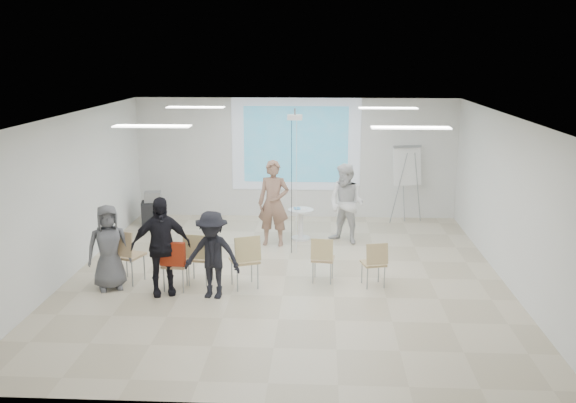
{
  "coord_description": "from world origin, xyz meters",
  "views": [
    {
      "loc": [
        0.65,
        -11.36,
        4.1
      ],
      "look_at": [
        0.0,
        0.8,
        1.25
      ],
      "focal_mm": 40.0,
      "sensor_mm": 36.0,
      "label": 1
    }
  ],
  "objects_px": {
    "player_right": "(346,200)",
    "chair_far_left": "(126,252)",
    "player_left": "(274,198)",
    "laptop": "(200,255)",
    "chair_right_inner": "(323,256)",
    "pedestal_table": "(301,222)",
    "chair_right_far": "(375,261)",
    "audience_outer": "(108,242)",
    "chair_left_mid": "(174,261)",
    "chair_center": "(246,257)",
    "av_cart": "(153,210)",
    "flipchart_easel": "(407,166)",
    "chair_left_inner": "(198,254)",
    "audience_mid": "(212,249)",
    "audience_left": "(160,239)"
  },
  "relations": [
    {
      "from": "player_left",
      "to": "laptop",
      "type": "bearing_deg",
      "value": -109.12
    },
    {
      "from": "laptop",
      "to": "audience_mid",
      "type": "height_order",
      "value": "audience_mid"
    },
    {
      "from": "chair_right_far",
      "to": "laptop",
      "type": "height_order",
      "value": "chair_right_far"
    },
    {
      "from": "laptop",
      "to": "audience_left",
      "type": "distance_m",
      "value": 0.93
    },
    {
      "from": "pedestal_table",
      "to": "chair_center",
      "type": "height_order",
      "value": "chair_center"
    },
    {
      "from": "chair_right_inner",
      "to": "av_cart",
      "type": "bearing_deg",
      "value": 143.3
    },
    {
      "from": "chair_left_mid",
      "to": "av_cart",
      "type": "bearing_deg",
      "value": 114.6
    },
    {
      "from": "chair_right_far",
      "to": "flipchart_easel",
      "type": "xyz_separation_m",
      "value": [
        1.1,
        4.54,
        0.91
      ]
    },
    {
      "from": "audience_outer",
      "to": "flipchart_easel",
      "type": "distance_m",
      "value": 7.57
    },
    {
      "from": "player_left",
      "to": "audience_outer",
      "type": "distance_m",
      "value": 3.89
    },
    {
      "from": "chair_far_left",
      "to": "player_left",
      "type": "bearing_deg",
      "value": 63.81
    },
    {
      "from": "player_right",
      "to": "chair_center",
      "type": "distance_m",
      "value": 3.49
    },
    {
      "from": "pedestal_table",
      "to": "audience_outer",
      "type": "xyz_separation_m",
      "value": [
        -3.26,
        -3.25,
        0.46
      ]
    },
    {
      "from": "chair_center",
      "to": "player_right",
      "type": "bearing_deg",
      "value": 34.41
    },
    {
      "from": "pedestal_table",
      "to": "audience_outer",
      "type": "height_order",
      "value": "audience_outer"
    },
    {
      "from": "chair_left_mid",
      "to": "audience_mid",
      "type": "height_order",
      "value": "audience_mid"
    },
    {
      "from": "chair_left_inner",
      "to": "chair_right_far",
      "type": "relative_size",
      "value": 1.15
    },
    {
      "from": "player_right",
      "to": "audience_outer",
      "type": "height_order",
      "value": "player_right"
    },
    {
      "from": "chair_right_inner",
      "to": "chair_right_far",
      "type": "xyz_separation_m",
      "value": [
        0.93,
        -0.19,
        -0.01
      ]
    },
    {
      "from": "chair_right_inner",
      "to": "laptop",
      "type": "height_order",
      "value": "chair_right_inner"
    },
    {
      "from": "player_right",
      "to": "chair_far_left",
      "type": "bearing_deg",
      "value": -113.14
    },
    {
      "from": "pedestal_table",
      "to": "player_right",
      "type": "distance_m",
      "value": 1.17
    },
    {
      "from": "pedestal_table",
      "to": "audience_left",
      "type": "xyz_separation_m",
      "value": [
        -2.28,
        -3.45,
        0.59
      ]
    },
    {
      "from": "pedestal_table",
      "to": "chair_center",
      "type": "bearing_deg",
      "value": -105.41
    },
    {
      "from": "chair_right_far",
      "to": "chair_left_mid",
      "type": "bearing_deg",
      "value": 171.68
    },
    {
      "from": "chair_far_left",
      "to": "chair_left_inner",
      "type": "relative_size",
      "value": 1.05
    },
    {
      "from": "chair_left_mid",
      "to": "audience_left",
      "type": "relative_size",
      "value": 0.46
    },
    {
      "from": "chair_right_far",
      "to": "chair_left_inner",
      "type": "bearing_deg",
      "value": 166.34
    },
    {
      "from": "pedestal_table",
      "to": "chair_right_far",
      "type": "distance_m",
      "value": 3.26
    },
    {
      "from": "laptop",
      "to": "audience_mid",
      "type": "distance_m",
      "value": 0.85
    },
    {
      "from": "chair_right_inner",
      "to": "audience_left",
      "type": "relative_size",
      "value": 0.43
    },
    {
      "from": "chair_right_far",
      "to": "player_left",
      "type": "bearing_deg",
      "value": 114.26
    },
    {
      "from": "player_right",
      "to": "chair_left_mid",
      "type": "xyz_separation_m",
      "value": [
        -3.09,
        -3.11,
        -0.43
      ]
    },
    {
      "from": "player_right",
      "to": "chair_right_inner",
      "type": "height_order",
      "value": "player_right"
    },
    {
      "from": "pedestal_table",
      "to": "flipchart_easel",
      "type": "distance_m",
      "value": 3.15
    },
    {
      "from": "chair_center",
      "to": "av_cart",
      "type": "bearing_deg",
      "value": 100.14
    },
    {
      "from": "chair_right_far",
      "to": "laptop",
      "type": "bearing_deg",
      "value": 164.48
    },
    {
      "from": "audience_mid",
      "to": "audience_outer",
      "type": "relative_size",
      "value": 1.01
    },
    {
      "from": "chair_far_left",
      "to": "audience_left",
      "type": "relative_size",
      "value": 0.51
    },
    {
      "from": "chair_right_far",
      "to": "flipchart_easel",
      "type": "bearing_deg",
      "value": 62.03
    },
    {
      "from": "chair_left_mid",
      "to": "chair_center",
      "type": "height_order",
      "value": "chair_center"
    },
    {
      "from": "player_right",
      "to": "flipchart_easel",
      "type": "xyz_separation_m",
      "value": [
        1.52,
        1.8,
        0.44
      ]
    },
    {
      "from": "chair_far_left",
      "to": "chair_right_inner",
      "type": "distance_m",
      "value": 3.55
    },
    {
      "from": "audience_mid",
      "to": "chair_left_mid",
      "type": "bearing_deg",
      "value": 169.75
    },
    {
      "from": "chair_left_mid",
      "to": "chair_left_inner",
      "type": "xyz_separation_m",
      "value": [
        0.35,
        0.33,
        0.03
      ]
    },
    {
      "from": "player_left",
      "to": "audience_mid",
      "type": "relative_size",
      "value": 1.23
    },
    {
      "from": "chair_right_inner",
      "to": "av_cart",
      "type": "xyz_separation_m",
      "value": [
        -4.1,
        3.8,
        -0.13
      ]
    },
    {
      "from": "flipchart_easel",
      "to": "chair_center",
      "type": "bearing_deg",
      "value": -140.43
    },
    {
      "from": "player_right",
      "to": "chair_left_inner",
      "type": "height_order",
      "value": "player_right"
    },
    {
      "from": "chair_right_far",
      "to": "laptop",
      "type": "distance_m",
      "value": 3.15
    }
  ]
}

